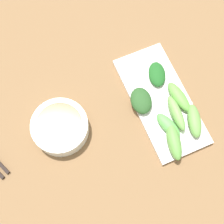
{
  "coord_description": "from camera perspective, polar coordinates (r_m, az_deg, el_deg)",
  "views": [
    {
      "loc": [
        -0.12,
        -0.25,
        0.8
      ],
      "look_at": [
        -0.02,
        -0.02,
        0.05
      ],
      "focal_mm": 52.3,
      "sensor_mm": 36.0,
      "label": 1
    }
  ],
  "objects": [
    {
      "name": "sauce_bowl",
      "position": [
        0.8,
        -8.98,
        -2.77
      ],
      "size": [
        0.14,
        0.14,
        0.05
      ],
      "color": "white",
      "rests_on": "tabletop"
    },
    {
      "name": "broccoli_stalk_6",
      "position": [
        0.81,
        11.16,
        -0.21
      ],
      "size": [
        0.03,
        0.1,
        0.03
      ],
      "primitive_type": "ellipsoid",
      "rotation": [
        0.0,
        0.0,
        -0.08
      ],
      "color": "#77AD56",
      "rests_on": "serving_plate"
    },
    {
      "name": "tabletop",
      "position": [
        0.84,
        0.6,
        0.45
      ],
      "size": [
        2.1,
        2.1,
        0.02
      ],
      "primitive_type": "cube",
      "color": "brown",
      "rests_on": "ground"
    },
    {
      "name": "broccoli_stalk_4",
      "position": [
        0.79,
        10.76,
        -5.01
      ],
      "size": [
        0.05,
        0.1,
        0.03
      ],
      "primitive_type": "ellipsoid",
      "rotation": [
        0.0,
        0.0,
        -0.23
      ],
      "color": "#609E46",
      "rests_on": "serving_plate"
    },
    {
      "name": "broccoli_stalk_3",
      "position": [
        0.8,
        9.82,
        -2.35
      ],
      "size": [
        0.05,
        0.08,
        0.02
      ],
      "primitive_type": "ellipsoid",
      "rotation": [
        0.0,
        0.0,
        0.29
      ],
      "color": "#5EBB53",
      "rests_on": "serving_plate"
    },
    {
      "name": "serving_plate",
      "position": [
        0.84,
        8.53,
        1.97
      ],
      "size": [
        0.14,
        0.3,
        0.01
      ],
      "primitive_type": "cube",
      "color": "white",
      "rests_on": "tabletop"
    },
    {
      "name": "broccoli_stalk_5",
      "position": [
        0.83,
        11.61,
        2.6
      ],
      "size": [
        0.04,
        0.09,
        0.03
      ],
      "primitive_type": "ellipsoid",
      "rotation": [
        0.0,
        0.0,
        0.12
      ],
      "color": "#67AB48",
      "rests_on": "serving_plate"
    },
    {
      "name": "broccoli_leafy_0",
      "position": [
        0.81,
        5.11,
        2.0
      ],
      "size": [
        0.06,
        0.08,
        0.03
      ],
      "primitive_type": "ellipsoid",
      "rotation": [
        0.0,
        0.0,
        -0.17
      ],
      "color": "#2A5626",
      "rests_on": "serving_plate"
    },
    {
      "name": "broccoli_stalk_2",
      "position": [
        0.81,
        14.2,
        -1.51
      ],
      "size": [
        0.06,
        0.09,
        0.03
      ],
      "primitive_type": "ellipsoid",
      "rotation": [
        0.0,
        0.0,
        -0.32
      ],
      "color": "#6AA44C",
      "rests_on": "serving_plate"
    },
    {
      "name": "broccoli_leafy_1",
      "position": [
        0.85,
        7.86,
        6.55
      ],
      "size": [
        0.06,
        0.08,
        0.02
      ],
      "primitive_type": "ellipsoid",
      "rotation": [
        0.0,
        0.0,
        -0.33
      ],
      "color": "#1E5D21",
      "rests_on": "serving_plate"
    }
  ]
}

